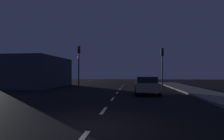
{
  "coord_description": "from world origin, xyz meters",
  "views": [
    {
      "loc": [
        1.36,
        -5.74,
        1.8
      ],
      "look_at": [
        -0.88,
        13.76,
        2.16
      ],
      "focal_mm": 28.07,
      "sensor_mm": 36.0,
      "label": 1
    }
  ],
  "objects_px": {
    "traffic_signal_right": "(162,60)",
    "car_stopped_ahead": "(147,85)",
    "traffic_signal_left": "(79,59)",
    "street_lamp_right": "(223,35)"
  },
  "relations": [
    {
      "from": "traffic_signal_right",
      "to": "car_stopped_ahead",
      "type": "xyz_separation_m",
      "value": [
        -2.25,
        -5.45,
        -2.56
      ]
    },
    {
      "from": "traffic_signal_left",
      "to": "car_stopped_ahead",
      "type": "xyz_separation_m",
      "value": [
        7.77,
        -5.45,
        -2.83
      ]
    },
    {
      "from": "traffic_signal_right",
      "to": "car_stopped_ahead",
      "type": "distance_m",
      "value": 6.43
    },
    {
      "from": "traffic_signal_left",
      "to": "street_lamp_right",
      "type": "bearing_deg",
      "value": -33.32
    },
    {
      "from": "traffic_signal_right",
      "to": "car_stopped_ahead",
      "type": "bearing_deg",
      "value": -112.45
    },
    {
      "from": "traffic_signal_right",
      "to": "street_lamp_right",
      "type": "distance_m",
      "value": 8.76
    },
    {
      "from": "car_stopped_ahead",
      "to": "street_lamp_right",
      "type": "distance_m",
      "value": 6.68
    },
    {
      "from": "street_lamp_right",
      "to": "traffic_signal_left",
      "type": "bearing_deg",
      "value": 146.68
    },
    {
      "from": "car_stopped_ahead",
      "to": "street_lamp_right",
      "type": "xyz_separation_m",
      "value": [
        4.86,
        -2.85,
        3.59
      ]
    },
    {
      "from": "traffic_signal_left",
      "to": "street_lamp_right",
      "type": "distance_m",
      "value": 15.13
    }
  ]
}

